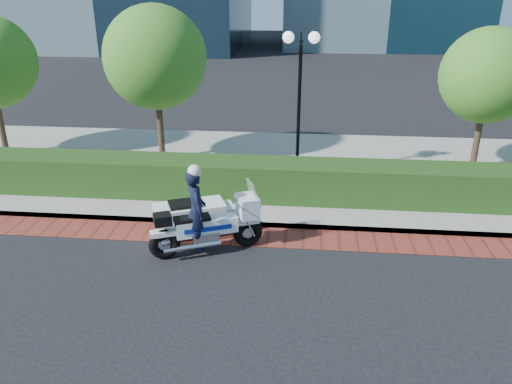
# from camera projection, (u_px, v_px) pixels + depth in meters

# --- Properties ---
(ground) EXTENTS (120.00, 120.00, 0.00)m
(ground) POSITION_uv_depth(u_px,v_px,m) (243.00, 270.00, 10.43)
(ground) COLOR black
(ground) RESTS_ON ground
(brick_strip) EXTENTS (60.00, 1.00, 0.01)m
(brick_strip) POSITION_uv_depth(u_px,v_px,m) (250.00, 236.00, 11.81)
(brick_strip) COLOR maroon
(brick_strip) RESTS_ON ground
(sidewalk) EXTENTS (60.00, 8.00, 0.15)m
(sidewalk) POSITION_uv_depth(u_px,v_px,m) (266.00, 169.00, 15.92)
(sidewalk) COLOR gray
(sidewalk) RESTS_ON ground
(hedge_main) EXTENTS (18.00, 1.20, 1.00)m
(hedge_main) POSITION_uv_depth(u_px,v_px,m) (259.00, 179.00, 13.49)
(hedge_main) COLOR black
(hedge_main) RESTS_ON sidewalk
(lamppost) EXTENTS (1.02, 0.70, 4.21)m
(lamppost) POSITION_uv_depth(u_px,v_px,m) (300.00, 83.00, 13.98)
(lamppost) COLOR black
(lamppost) RESTS_ON sidewalk
(tree_b) EXTENTS (3.20, 3.20, 4.89)m
(tree_b) POSITION_uv_depth(u_px,v_px,m) (155.00, 58.00, 15.41)
(tree_b) COLOR #332319
(tree_b) RESTS_ON sidewalk
(tree_c) EXTENTS (2.80, 2.80, 4.30)m
(tree_c) POSITION_uv_depth(u_px,v_px,m) (488.00, 76.00, 14.64)
(tree_c) COLOR #332319
(tree_c) RESTS_ON sidewalk
(police_motorcycle) EXTENTS (2.65, 1.99, 2.08)m
(police_motorcycle) POSITION_uv_depth(u_px,v_px,m) (198.00, 217.00, 11.16)
(police_motorcycle) COLOR black
(police_motorcycle) RESTS_ON ground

